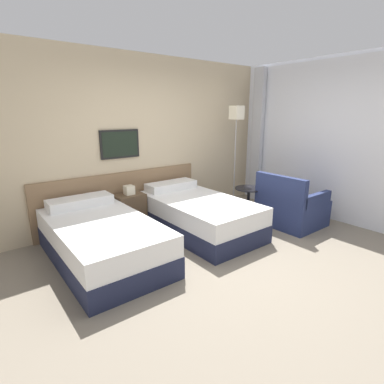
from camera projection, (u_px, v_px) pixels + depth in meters
The scene contains 9 objects.
ground_plane at pixel (233, 261), 3.75m from camera, with size 16.00×16.00×0.00m, color slate.
wall_headboard at pixel (144, 143), 4.98m from camera, with size 10.00×0.10×2.70m.
wall_window at pixel (351, 142), 4.79m from camera, with size 0.21×4.56×2.70m.
bed_near_door at pixel (102, 239), 3.73m from camera, with size 1.08×1.97×0.65m.
bed_near_window at pixel (198, 214), 4.65m from camera, with size 1.08×1.97×0.65m.
nightstand at pixel (130, 210), 4.76m from camera, with size 0.44×0.34×0.70m.
floor_lamp at pixel (236, 126), 5.44m from camera, with size 0.24×0.24×1.92m.
side_table at pixel (248, 197), 5.15m from camera, with size 0.47×0.47×0.55m.
armchair at pixel (291, 208), 4.90m from camera, with size 0.83×0.90×0.87m.
Camera 1 is at (-2.49, -2.36, 1.81)m, focal length 28.00 mm.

